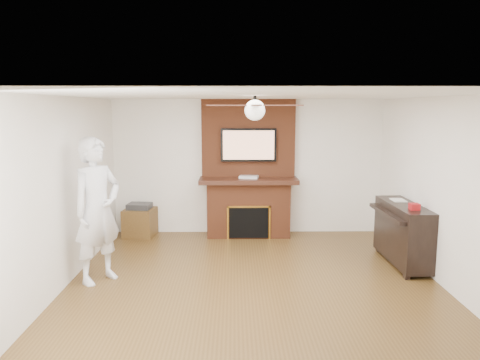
{
  "coord_description": "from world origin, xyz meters",
  "views": [
    {
      "loc": [
        -0.26,
        -5.92,
        2.36
      ],
      "look_at": [
        -0.17,
        0.9,
        1.29
      ],
      "focal_mm": 35.0,
      "sensor_mm": 36.0,
      "label": 1
    }
  ],
  "objects_px": {
    "fireplace": "(248,182)",
    "piano": "(402,232)",
    "side_table": "(140,221)",
    "person": "(97,210)"
  },
  "relations": [
    {
      "from": "side_table",
      "to": "person",
      "type": "bearing_deg",
      "value": -85.32
    },
    {
      "from": "side_table",
      "to": "piano",
      "type": "xyz_separation_m",
      "value": [
        4.27,
        -1.6,
        0.21
      ]
    },
    {
      "from": "person",
      "to": "piano",
      "type": "xyz_separation_m",
      "value": [
        4.37,
        0.64,
        -0.49
      ]
    },
    {
      "from": "fireplace",
      "to": "piano",
      "type": "xyz_separation_m",
      "value": [
        2.27,
        -1.67,
        -0.5
      ]
    },
    {
      "from": "side_table",
      "to": "piano",
      "type": "distance_m",
      "value": 4.57
    },
    {
      "from": "fireplace",
      "to": "side_table",
      "type": "distance_m",
      "value": 2.12
    },
    {
      "from": "fireplace",
      "to": "piano",
      "type": "relative_size",
      "value": 1.76
    },
    {
      "from": "fireplace",
      "to": "piano",
      "type": "bearing_deg",
      "value": -36.21
    },
    {
      "from": "fireplace",
      "to": "piano",
      "type": "height_order",
      "value": "fireplace"
    },
    {
      "from": "fireplace",
      "to": "person",
      "type": "bearing_deg",
      "value": -132.32
    }
  ]
}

